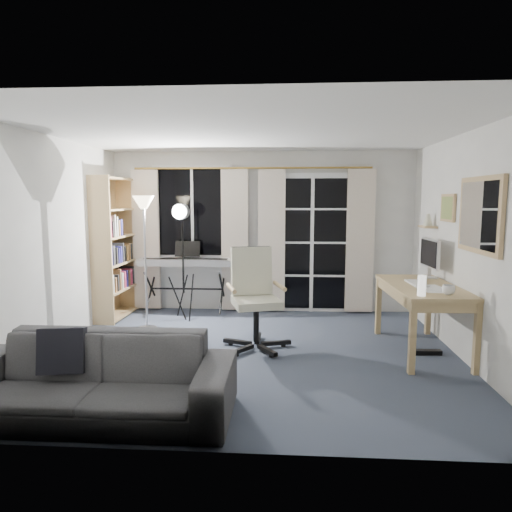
% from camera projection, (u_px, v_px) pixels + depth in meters
% --- Properties ---
extents(floor, '(4.50, 4.00, 0.02)m').
position_uv_depth(floor, '(252.00, 354.00, 5.06)').
color(floor, '#343C4B').
rests_on(floor, ground).
extents(window, '(1.20, 0.08, 1.40)m').
position_uv_depth(window, '(193.00, 212.00, 6.90)').
color(window, white).
rests_on(window, floor).
extents(french_door, '(1.32, 0.09, 2.11)m').
position_uv_depth(french_door, '(312.00, 244.00, 6.84)').
color(french_door, white).
rests_on(french_door, floor).
extents(curtains, '(3.60, 0.07, 2.13)m').
position_uv_depth(curtains, '(252.00, 240.00, 6.79)').
color(curtains, gold).
rests_on(curtains, floor).
extents(bookshelf, '(0.36, 0.95, 2.01)m').
position_uv_depth(bookshelf, '(111.00, 251.00, 6.51)').
color(bookshelf, tan).
rests_on(bookshelf, floor).
extents(torchiere_lamp, '(0.28, 0.28, 1.74)m').
position_uv_depth(torchiere_lamp, '(144.00, 223.00, 5.80)').
color(torchiere_lamp, '#B2B2B7').
rests_on(torchiere_lamp, floor).
extents(keyboard_piano, '(1.39, 0.68, 1.01)m').
position_uv_depth(keyboard_piano, '(186.00, 263.00, 6.72)').
color(keyboard_piano, black).
rests_on(keyboard_piano, floor).
extents(studio_light, '(0.31, 0.33, 1.67)m').
position_uv_depth(studio_light, '(181.00, 225.00, 6.29)').
color(studio_light, black).
rests_on(studio_light, floor).
extents(office_chair, '(0.80, 0.77, 1.15)m').
position_uv_depth(office_chair, '(254.00, 288.00, 5.26)').
color(office_chair, black).
rests_on(office_chair, floor).
extents(desk, '(0.77, 1.45, 0.76)m').
position_uv_depth(desk, '(423.00, 293.00, 5.04)').
color(desk, tan).
rests_on(desk, floor).
extents(monitor, '(0.19, 0.55, 0.47)m').
position_uv_depth(monitor, '(430.00, 255.00, 5.43)').
color(monitor, silver).
rests_on(monitor, desk).
extents(desk_clutter, '(0.43, 0.87, 0.96)m').
position_uv_depth(desk_clutter, '(423.00, 304.00, 4.82)').
color(desk_clutter, white).
rests_on(desk_clutter, desk).
extents(mug, '(0.13, 0.10, 0.12)m').
position_uv_depth(mug, '(449.00, 289.00, 4.52)').
color(mug, silver).
rests_on(mug, desk).
extents(wall_mirror, '(0.04, 0.94, 0.74)m').
position_uv_depth(wall_mirror, '(480.00, 215.00, 4.37)').
color(wall_mirror, tan).
rests_on(wall_mirror, floor).
extents(framed_print, '(0.03, 0.42, 0.32)m').
position_uv_depth(framed_print, '(448.00, 208.00, 5.26)').
color(framed_print, tan).
rests_on(framed_print, floor).
extents(wall_shelf, '(0.16, 0.30, 0.18)m').
position_uv_depth(wall_shelf, '(428.00, 222.00, 5.78)').
color(wall_shelf, tan).
rests_on(wall_shelf, floor).
extents(sofa, '(2.15, 0.63, 0.84)m').
position_uv_depth(sofa, '(94.00, 365.00, 3.55)').
color(sofa, '#302F32').
rests_on(sofa, floor).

